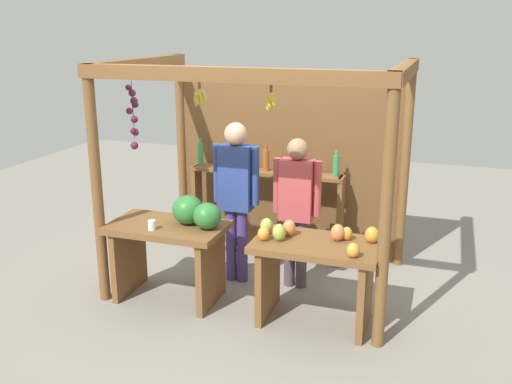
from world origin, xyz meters
TOP-DOWN VIEW (x-y plane):
  - ground_plane at (0.00, 0.00)m, footprint 12.00×12.00m
  - market_stall at (-0.01, 0.38)m, footprint 2.72×1.87m
  - fruit_counter_left at (-0.63, -0.65)m, footprint 1.13×0.64m
  - fruit_counter_right at (0.71, -0.66)m, footprint 1.09×0.64m
  - bottle_shelf_unit at (-0.17, 0.66)m, footprint 1.74×0.22m
  - vendor_man at (-0.24, -0.08)m, footprint 0.48×0.22m
  - vendor_woman at (0.36, -0.02)m, footprint 0.48×0.21m

SIDE VIEW (x-z plane):
  - ground_plane at x=0.00m, z-range 0.00..0.00m
  - fruit_counter_right at x=0.71m, z-range 0.11..1.02m
  - fruit_counter_left at x=-0.63m, z-range 0.12..1.15m
  - bottle_shelf_unit at x=-0.17m, z-range 0.09..1.45m
  - vendor_woman at x=0.36m, z-range 0.14..1.67m
  - vendor_man at x=-0.24m, z-range 0.17..1.82m
  - market_stall at x=-0.01m, z-range 0.20..2.43m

